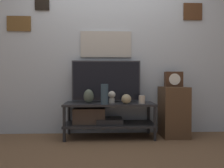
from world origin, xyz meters
The scene contains 11 objects.
ground_plane centered at (0.00, 0.00, 0.00)m, with size 12.00×12.00×0.00m, color brown.
wall_back centered at (0.00, 0.55, 1.36)m, with size 6.40×0.08×2.70m.
media_console centered at (-0.10, 0.27, 0.31)m, with size 1.26×0.46×0.48m.
television centered at (-0.04, 0.37, 0.79)m, with size 0.99×0.05×0.60m.
vase_round_glass centered at (0.22, 0.13, 0.55)m, with size 0.13×0.13×0.13m.
vase_tall_ceramic centered at (-0.07, 0.09, 0.62)m, with size 0.10×0.10×0.27m.
vase_urn_stoneware centered at (-0.29, 0.24, 0.58)m, with size 0.14×0.10×0.19m.
candle_jar centered at (0.44, 0.15, 0.54)m, with size 0.09×0.09×0.11m.
decorative_bust centered at (0.03, 0.27, 0.58)m, with size 0.10×0.10×0.17m.
side_table centered at (0.92, 0.29, 0.35)m, with size 0.36×0.42×0.71m.
mantel_clock centered at (0.94, 0.35, 0.82)m, with size 0.25×0.11×0.22m.
Camera 1 is at (-0.10, -2.78, 0.81)m, focal length 35.00 mm.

